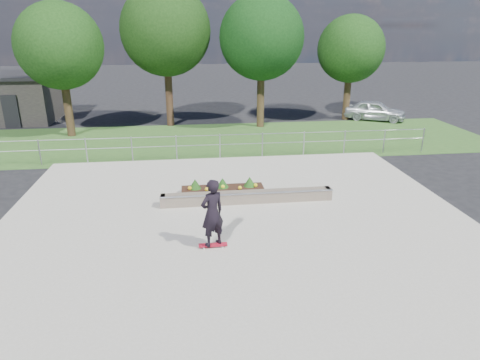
# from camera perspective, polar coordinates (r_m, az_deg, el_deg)

# --- Properties ---
(ground) EXTENTS (120.00, 120.00, 0.00)m
(ground) POSITION_cam_1_polar(r_m,az_deg,el_deg) (13.13, -0.06, -6.78)
(ground) COLOR black
(ground) RESTS_ON ground
(grass_verge) EXTENTS (30.00, 8.00, 0.02)m
(grass_verge) POSITION_cam_1_polar(r_m,az_deg,el_deg) (23.44, -3.35, 5.33)
(grass_verge) COLOR #2E5321
(grass_verge) RESTS_ON ground
(concrete_slab) EXTENTS (15.00, 15.00, 0.06)m
(concrete_slab) POSITION_cam_1_polar(r_m,az_deg,el_deg) (13.12, -0.06, -6.66)
(concrete_slab) COLOR #A6A294
(concrete_slab) RESTS_ON ground
(fence) EXTENTS (20.06, 0.06, 1.20)m
(fence) POSITION_cam_1_polar(r_m,az_deg,el_deg) (19.87, -2.70, 4.94)
(fence) COLOR gray
(fence) RESTS_ON ground
(tree_far_left) EXTENTS (4.55, 4.55, 7.15)m
(tree_far_left) POSITION_cam_1_polar(r_m,az_deg,el_deg) (25.53, -22.91, 16.09)
(tree_far_left) COLOR #312113
(tree_far_left) RESTS_ON ground
(tree_mid_left) EXTENTS (5.25, 5.25, 8.25)m
(tree_mid_left) POSITION_cam_1_polar(r_m,az_deg,el_deg) (26.67, -9.90, 19.02)
(tree_mid_left) COLOR #321E14
(tree_mid_left) RESTS_ON ground
(tree_mid_right) EXTENTS (4.90, 4.90, 7.70)m
(tree_mid_right) POSITION_cam_1_polar(r_m,az_deg,el_deg) (26.03, 2.89, 18.42)
(tree_mid_right) COLOR #342514
(tree_mid_right) RESTS_ON ground
(tree_far_right) EXTENTS (4.20, 4.20, 6.60)m
(tree_far_right) POSITION_cam_1_polar(r_m,az_deg,el_deg) (29.11, 14.56, 16.52)
(tree_far_right) COLOR #342415
(tree_far_right) RESTS_ON ground
(grind_ledge) EXTENTS (6.00, 0.44, 0.43)m
(grind_ledge) POSITION_cam_1_polar(r_m,az_deg,el_deg) (14.92, 0.98, -2.28)
(grind_ledge) COLOR brown
(grind_ledge) RESTS_ON concrete_slab
(planter_bed) EXTENTS (3.00, 1.20, 0.61)m
(planter_bed) POSITION_cam_1_polar(r_m,az_deg,el_deg) (15.52, -2.27, -1.46)
(planter_bed) COLOR black
(planter_bed) RESTS_ON concrete_slab
(skateboarder) EXTENTS (0.84, 0.75, 2.01)m
(skateboarder) POSITION_cam_1_polar(r_m,az_deg,el_deg) (11.66, -3.72, -4.43)
(skateboarder) COLOR silver
(skateboarder) RESTS_ON concrete_slab
(parked_car) EXTENTS (4.12, 3.18, 1.31)m
(parked_car) POSITION_cam_1_polar(r_m,az_deg,el_deg) (29.74, 17.54, 8.85)
(parked_car) COLOR silver
(parked_car) RESTS_ON ground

